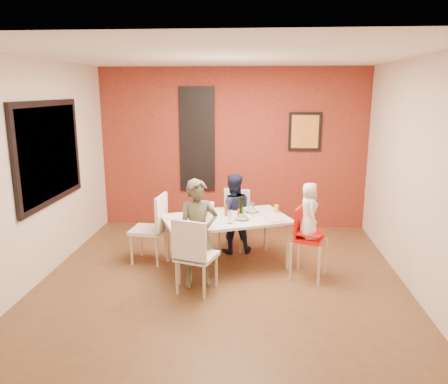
# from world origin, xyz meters

# --- Properties ---
(ground) EXTENTS (4.50, 4.50, 0.00)m
(ground) POSITION_xyz_m (0.00, 0.00, 0.00)
(ground) COLOR brown
(ground) RESTS_ON ground
(ceiling) EXTENTS (4.50, 4.50, 0.02)m
(ceiling) POSITION_xyz_m (0.00, 0.00, 2.70)
(ceiling) COLOR white
(ceiling) RESTS_ON wall_back
(wall_back) EXTENTS (4.50, 0.02, 2.70)m
(wall_back) POSITION_xyz_m (0.00, 2.25, 1.35)
(wall_back) COLOR beige
(wall_back) RESTS_ON ground
(wall_front) EXTENTS (4.50, 0.02, 2.70)m
(wall_front) POSITION_xyz_m (0.00, -2.25, 1.35)
(wall_front) COLOR beige
(wall_front) RESTS_ON ground
(wall_left) EXTENTS (0.02, 4.50, 2.70)m
(wall_left) POSITION_xyz_m (-2.25, 0.00, 1.35)
(wall_left) COLOR beige
(wall_left) RESTS_ON ground
(wall_right) EXTENTS (0.02, 4.50, 2.70)m
(wall_right) POSITION_xyz_m (2.25, 0.00, 1.35)
(wall_right) COLOR beige
(wall_right) RESTS_ON ground
(brick_accent_wall) EXTENTS (4.50, 0.02, 2.70)m
(brick_accent_wall) POSITION_xyz_m (0.00, 2.23, 1.35)
(brick_accent_wall) COLOR maroon
(brick_accent_wall) RESTS_ON ground
(picture_window_frame) EXTENTS (0.05, 1.70, 1.30)m
(picture_window_frame) POSITION_xyz_m (-2.22, 0.20, 1.55)
(picture_window_frame) COLOR black
(picture_window_frame) RESTS_ON wall_left
(picture_window_pane) EXTENTS (0.02, 1.55, 1.15)m
(picture_window_pane) POSITION_xyz_m (-2.21, 0.20, 1.55)
(picture_window_pane) COLOR black
(picture_window_pane) RESTS_ON wall_left
(glassblock_strip) EXTENTS (0.55, 0.03, 1.70)m
(glassblock_strip) POSITION_xyz_m (-0.60, 2.21, 1.50)
(glassblock_strip) COLOR silver
(glassblock_strip) RESTS_ON wall_back
(glassblock_surround) EXTENTS (0.60, 0.03, 1.76)m
(glassblock_surround) POSITION_xyz_m (-0.60, 2.21, 1.50)
(glassblock_surround) COLOR black
(glassblock_surround) RESTS_ON wall_back
(art_print_frame) EXTENTS (0.54, 0.03, 0.64)m
(art_print_frame) POSITION_xyz_m (1.20, 2.21, 1.65)
(art_print_frame) COLOR black
(art_print_frame) RESTS_ON wall_back
(art_print_canvas) EXTENTS (0.44, 0.01, 0.54)m
(art_print_canvas) POSITION_xyz_m (1.20, 2.19, 1.65)
(art_print_canvas) COLOR gold
(art_print_canvas) RESTS_ON wall_back
(dining_table) EXTENTS (1.83, 1.43, 0.67)m
(dining_table) POSITION_xyz_m (0.02, 0.42, 0.61)
(dining_table) COLOR silver
(dining_table) RESTS_ON ground
(chair_near) EXTENTS (0.53, 0.53, 0.91)m
(chair_near) POSITION_xyz_m (-0.30, -0.45, 0.51)
(chair_near) COLOR silver
(chair_near) RESTS_ON ground
(chair_far) EXTENTS (0.49, 0.49, 0.87)m
(chair_far) POSITION_xyz_m (0.10, 1.18, 0.49)
(chair_far) COLOR silver
(chair_far) RESTS_ON ground
(chair_left) EXTENTS (0.48, 0.48, 0.95)m
(chair_left) POSITION_xyz_m (-0.98, 0.48, 0.53)
(chair_left) COLOR white
(chair_left) RESTS_ON ground
(high_chair) EXTENTS (0.48, 0.48, 0.90)m
(high_chair) POSITION_xyz_m (1.04, 0.12, 0.54)
(high_chair) COLOR red
(high_chair) RESTS_ON ground
(child_near) EXTENTS (0.55, 0.44, 1.31)m
(child_near) POSITION_xyz_m (-0.27, -0.21, 0.66)
(child_near) COLOR #53523B
(child_near) RESTS_ON ground
(child_far) EXTENTS (0.64, 0.54, 1.16)m
(child_far) POSITION_xyz_m (0.08, 0.94, 0.58)
(child_far) COLOR black
(child_far) RESTS_ON ground
(toddler) EXTENTS (0.27, 0.37, 0.70)m
(toddler) POSITION_xyz_m (1.06, 0.11, 0.88)
(toddler) COLOR silver
(toddler) RESTS_ON high_chair
(plate_near_left) EXTENTS (0.25, 0.25, 0.01)m
(plate_near_left) POSITION_xyz_m (-0.24, -0.05, 0.68)
(plate_near_left) COLOR white
(plate_near_left) RESTS_ON dining_table
(plate_far_mid) EXTENTS (0.27, 0.27, 0.01)m
(plate_far_mid) POSITION_xyz_m (-0.06, 0.77, 0.68)
(plate_far_mid) COLOR white
(plate_far_mid) RESTS_ON dining_table
(plate_near_right) EXTENTS (0.28, 0.28, 0.01)m
(plate_near_right) POSITION_xyz_m (0.66, 0.36, 0.68)
(plate_near_right) COLOR white
(plate_near_right) RESTS_ON dining_table
(plate_far_left) EXTENTS (0.30, 0.30, 0.01)m
(plate_far_left) POSITION_xyz_m (-0.68, 0.41, 0.68)
(plate_far_left) COLOR white
(plate_far_left) RESTS_ON dining_table
(salad_bowl_a) EXTENTS (0.24, 0.24, 0.05)m
(salad_bowl_a) POSITION_xyz_m (0.23, 0.35, 0.70)
(salad_bowl_a) COLOR white
(salad_bowl_a) RESTS_ON dining_table
(salad_bowl_b) EXTENTS (0.24, 0.24, 0.05)m
(salad_bowl_b) POSITION_xyz_m (0.35, 0.72, 0.70)
(salad_bowl_b) COLOR white
(salad_bowl_b) RESTS_ON dining_table
(wine_bottle) EXTENTS (0.07, 0.07, 0.26)m
(wine_bottle) POSITION_xyz_m (0.21, 0.52, 0.80)
(wine_bottle) COLOR black
(wine_bottle) RESTS_ON dining_table
(wine_glass_a) EXTENTS (0.06, 0.06, 0.18)m
(wine_glass_a) POSITION_xyz_m (0.08, 0.18, 0.76)
(wine_glass_a) COLOR silver
(wine_glass_a) RESTS_ON dining_table
(wine_glass_b) EXTENTS (0.06, 0.06, 0.18)m
(wine_glass_b) POSITION_xyz_m (0.36, 0.53, 0.76)
(wine_glass_b) COLOR white
(wine_glass_b) RESTS_ON dining_table
(paper_towel_roll) EXTENTS (0.11, 0.11, 0.24)m
(paper_towel_roll) POSITION_xyz_m (-0.18, 0.28, 0.79)
(paper_towel_roll) COLOR white
(paper_towel_roll) RESTS_ON dining_table
(condiment_red) EXTENTS (0.03, 0.03, 0.13)m
(condiment_red) POSITION_xyz_m (0.19, 0.40, 0.73)
(condiment_red) COLOR red
(condiment_red) RESTS_ON dining_table
(condiment_green) EXTENTS (0.03, 0.03, 0.13)m
(condiment_green) POSITION_xyz_m (0.24, 0.49, 0.73)
(condiment_green) COLOR #377D29
(condiment_green) RESTS_ON dining_table
(condiment_brown) EXTENTS (0.04, 0.04, 0.15)m
(condiment_brown) POSITION_xyz_m (0.01, 0.51, 0.75)
(condiment_brown) COLOR brown
(condiment_brown) RESTS_ON dining_table
(sippy_cup) EXTENTS (0.06, 0.06, 0.11)m
(sippy_cup) POSITION_xyz_m (0.69, 0.72, 0.72)
(sippy_cup) COLOR orange
(sippy_cup) RESTS_ON dining_table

